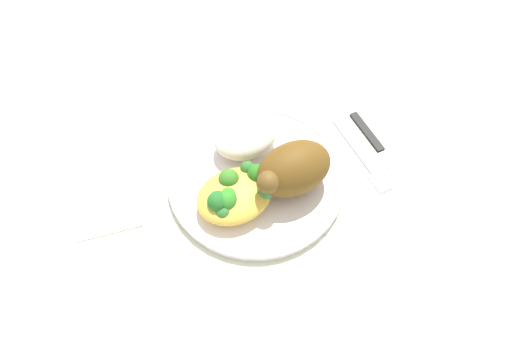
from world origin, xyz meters
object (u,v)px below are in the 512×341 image
knife (381,150)px  plate (256,177)px  roasted_chicken (293,169)px  napkin (105,192)px  mac_cheese_with_broccoli (235,194)px  rice_pile (245,137)px  fork (363,158)px

knife → plate: bearing=-11.7°
roasted_chicken → napkin: bearing=-25.4°
mac_cheese_with_broccoli → roasted_chicken: bearing=173.1°
plate → mac_cheese_with_broccoli: mac_cheese_with_broccoli is taller
roasted_chicken → rice_pile: size_ratio=1.21×
plate → roasted_chicken: bearing=135.6°
plate → fork: size_ratio=1.78×
mac_cheese_with_broccoli → fork: bearing=176.3°
fork → napkin: fork is taller
plate → napkin: (0.20, -0.08, -0.01)m
mac_cheese_with_broccoli → knife: size_ratio=0.55×
plate → knife: (-0.19, 0.04, -0.01)m
napkin → roasted_chicken: bearing=154.6°
mac_cheese_with_broccoli → fork: mac_cheese_with_broccoli is taller
roasted_chicken → fork: (-0.12, 0.00, -0.05)m
rice_pile → fork: (-0.15, 0.09, -0.03)m
roasted_chicken → fork: roasted_chicken is taller
plate → roasted_chicken: roasted_chicken is taller
plate → knife: 0.20m
knife → roasted_chicken: bearing=-1.3°
plate → rice_pile: size_ratio=2.72×
mac_cheese_with_broccoli → napkin: mac_cheese_with_broccoli is taller
fork → knife: 0.03m
roasted_chicken → knife: 0.16m
plate → rice_pile: 0.06m
roasted_chicken → plate: bearing=-44.4°
knife → napkin: knife is taller
roasted_chicken → mac_cheese_with_broccoli: 0.08m
plate → napkin: 0.21m
fork → napkin: bearing=-17.9°
knife → mac_cheese_with_broccoli: bearing=-3.3°
rice_pile → knife: rice_pile is taller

